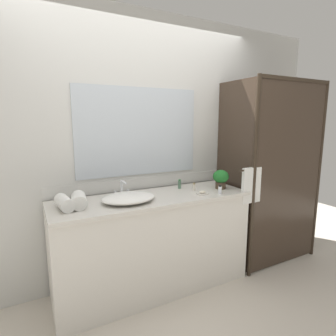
{
  "coord_description": "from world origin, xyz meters",
  "views": [
    {
      "loc": [
        -0.99,
        -2.18,
        1.58
      ],
      "look_at": [
        0.15,
        0.0,
        1.15
      ],
      "focal_mm": 29.23,
      "sensor_mm": 36.0,
      "label": 1
    }
  ],
  "objects_px": {
    "sink_basin": "(129,198)",
    "rolled_towel_near_edge": "(64,203)",
    "amenity_bottle_lotion": "(220,190)",
    "rolled_towel_middle": "(79,200)",
    "soap_dish": "(202,193)",
    "faucet": "(122,191)",
    "amenity_bottle_conditioner": "(180,184)",
    "potted_plant": "(221,178)",
    "amenity_bottle_body_wash": "(194,187)"
  },
  "relations": [
    {
      "from": "faucet",
      "to": "rolled_towel_middle",
      "type": "relative_size",
      "value": 0.79
    },
    {
      "from": "amenity_bottle_lotion",
      "to": "rolled_towel_middle",
      "type": "xyz_separation_m",
      "value": [
        -1.24,
        0.2,
        0.02
      ]
    },
    {
      "from": "amenity_bottle_conditioner",
      "to": "amenity_bottle_body_wash",
      "type": "height_order",
      "value": "amenity_bottle_conditioner"
    },
    {
      "from": "amenity_bottle_lotion",
      "to": "rolled_towel_near_edge",
      "type": "bearing_deg",
      "value": 172.0
    },
    {
      "from": "faucet",
      "to": "rolled_towel_middle",
      "type": "height_order",
      "value": "faucet"
    },
    {
      "from": "soap_dish",
      "to": "sink_basin",
      "type": "bearing_deg",
      "value": 171.81
    },
    {
      "from": "potted_plant",
      "to": "amenity_bottle_body_wash",
      "type": "xyz_separation_m",
      "value": [
        -0.28,
        0.07,
        -0.07
      ]
    },
    {
      "from": "sink_basin",
      "to": "amenity_bottle_conditioner",
      "type": "distance_m",
      "value": 0.64
    },
    {
      "from": "amenity_bottle_conditioner",
      "to": "amenity_bottle_lotion",
      "type": "height_order",
      "value": "amenity_bottle_conditioner"
    },
    {
      "from": "faucet",
      "to": "amenity_bottle_conditioner",
      "type": "distance_m",
      "value": 0.61
    },
    {
      "from": "sink_basin",
      "to": "soap_dish",
      "type": "height_order",
      "value": "sink_basin"
    },
    {
      "from": "sink_basin",
      "to": "amenity_bottle_body_wash",
      "type": "xyz_separation_m",
      "value": [
        0.7,
        0.07,
        -0.0
      ]
    },
    {
      "from": "amenity_bottle_conditioner",
      "to": "sink_basin",
      "type": "bearing_deg",
      "value": -162.19
    },
    {
      "from": "sink_basin",
      "to": "potted_plant",
      "type": "relative_size",
      "value": 2.43
    },
    {
      "from": "sink_basin",
      "to": "potted_plant",
      "type": "distance_m",
      "value": 0.98
    },
    {
      "from": "faucet",
      "to": "rolled_towel_middle",
      "type": "xyz_separation_m",
      "value": [
        -0.4,
        -0.13,
        0.0
      ]
    },
    {
      "from": "potted_plant",
      "to": "rolled_towel_middle",
      "type": "height_order",
      "value": "potted_plant"
    },
    {
      "from": "amenity_bottle_lotion",
      "to": "amenity_bottle_body_wash",
      "type": "distance_m",
      "value": 0.27
    },
    {
      "from": "sink_basin",
      "to": "rolled_towel_near_edge",
      "type": "xyz_separation_m",
      "value": [
        -0.51,
        0.03,
        0.02
      ]
    },
    {
      "from": "faucet",
      "to": "rolled_towel_near_edge",
      "type": "height_order",
      "value": "faucet"
    },
    {
      "from": "sink_basin",
      "to": "rolled_towel_near_edge",
      "type": "relative_size",
      "value": 2.01
    },
    {
      "from": "amenity_bottle_body_wash",
      "to": "rolled_towel_middle",
      "type": "distance_m",
      "value": 1.1
    },
    {
      "from": "rolled_towel_middle",
      "to": "faucet",
      "type": "bearing_deg",
      "value": 18.19
    },
    {
      "from": "soap_dish",
      "to": "amenity_bottle_lotion",
      "type": "relative_size",
      "value": 1.18
    },
    {
      "from": "amenity_bottle_conditioner",
      "to": "rolled_towel_near_edge",
      "type": "distance_m",
      "value": 1.13
    },
    {
      "from": "sink_basin",
      "to": "amenity_bottle_lotion",
      "type": "relative_size",
      "value": 5.47
    },
    {
      "from": "potted_plant",
      "to": "soap_dish",
      "type": "relative_size",
      "value": 1.9
    },
    {
      "from": "soap_dish",
      "to": "amenity_bottle_conditioner",
      "type": "distance_m",
      "value": 0.31
    },
    {
      "from": "amenity_bottle_conditioner",
      "to": "amenity_bottle_body_wash",
      "type": "bearing_deg",
      "value": -54.58
    },
    {
      "from": "potted_plant",
      "to": "amenity_bottle_lotion",
      "type": "height_order",
      "value": "potted_plant"
    },
    {
      "from": "sink_basin",
      "to": "soap_dish",
      "type": "distance_m",
      "value": 0.69
    },
    {
      "from": "rolled_towel_near_edge",
      "to": "potted_plant",
      "type": "bearing_deg",
      "value": -1.15
    },
    {
      "from": "potted_plant",
      "to": "rolled_towel_near_edge",
      "type": "height_order",
      "value": "potted_plant"
    },
    {
      "from": "potted_plant",
      "to": "rolled_towel_middle",
      "type": "relative_size",
      "value": 0.88
    },
    {
      "from": "amenity_bottle_body_wash",
      "to": "amenity_bottle_conditioner",
      "type": "bearing_deg",
      "value": 125.42
    },
    {
      "from": "amenity_bottle_lotion",
      "to": "potted_plant",
      "type": "bearing_deg",
      "value": 50.13
    },
    {
      "from": "faucet",
      "to": "potted_plant",
      "type": "xyz_separation_m",
      "value": [
        0.98,
        -0.17,
        0.06
      ]
    },
    {
      "from": "sink_basin",
      "to": "amenity_bottle_conditioner",
      "type": "relative_size",
      "value": 4.94
    },
    {
      "from": "faucet",
      "to": "amenity_bottle_lotion",
      "type": "xyz_separation_m",
      "value": [
        0.85,
        -0.33,
        -0.01
      ]
    },
    {
      "from": "potted_plant",
      "to": "soap_dish",
      "type": "xyz_separation_m",
      "value": [
        -0.29,
        -0.1,
        -0.09
      ]
    },
    {
      "from": "amenity_bottle_body_wash",
      "to": "rolled_towel_near_edge",
      "type": "height_order",
      "value": "rolled_towel_near_edge"
    },
    {
      "from": "sink_basin",
      "to": "amenity_bottle_body_wash",
      "type": "relative_size",
      "value": 6.22
    },
    {
      "from": "potted_plant",
      "to": "rolled_towel_near_edge",
      "type": "bearing_deg",
      "value": 178.85
    },
    {
      "from": "sink_basin",
      "to": "rolled_towel_near_edge",
      "type": "bearing_deg",
      "value": 176.16
    },
    {
      "from": "rolled_towel_middle",
      "to": "soap_dish",
      "type": "bearing_deg",
      "value": -7.24
    },
    {
      "from": "potted_plant",
      "to": "rolled_towel_middle",
      "type": "xyz_separation_m",
      "value": [
        -1.38,
        0.03,
        -0.05
      ]
    },
    {
      "from": "sink_basin",
      "to": "rolled_towel_middle",
      "type": "relative_size",
      "value": 2.14
    },
    {
      "from": "faucet",
      "to": "soap_dish",
      "type": "relative_size",
      "value": 1.7
    },
    {
      "from": "rolled_towel_middle",
      "to": "amenity_bottle_conditioner",
      "type": "bearing_deg",
      "value": 8.88
    },
    {
      "from": "potted_plant",
      "to": "amenity_bottle_conditioner",
      "type": "bearing_deg",
      "value": 152.35
    }
  ]
}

